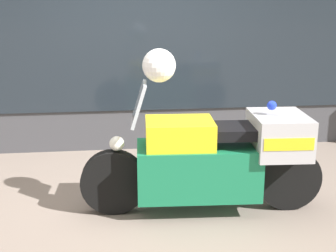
{
  "coord_description": "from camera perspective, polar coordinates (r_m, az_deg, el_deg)",
  "views": [
    {
      "loc": [
        -0.35,
        -4.3,
        2.02
      ],
      "look_at": [
        0.19,
        0.33,
        0.72
      ],
      "focal_mm": 50.0,
      "sensor_mm": 36.0,
      "label": 1
    }
  ],
  "objects": [
    {
      "name": "ground_plane",
      "position": [
        4.76,
        -1.82,
        -9.56
      ],
      "size": [
        60.0,
        60.0,
        0.0
      ],
      "primitive_type": "plane",
      "color": "gray"
    },
    {
      "name": "shop_building",
      "position": [
        6.3,
        -7.14,
        12.32
      ],
      "size": [
        6.58,
        0.55,
        3.34
      ],
      "color": "#424247",
      "rests_on": "ground"
    },
    {
      "name": "window_display",
      "position": [
        6.54,
        -0.48,
        2.08
      ],
      "size": [
        5.32,
        0.3,
        2.1
      ],
      "color": "slate",
      "rests_on": "ground"
    },
    {
      "name": "paramedic_motorcycle",
      "position": [
        4.48,
        5.72,
        -3.8
      ],
      "size": [
        2.32,
        0.68,
        1.27
      ],
      "rotation": [
        0.0,
        0.0,
        3.09
      ],
      "color": "black",
      "rests_on": "ground"
    },
    {
      "name": "white_helmet",
      "position": [
        4.21,
        -1.1,
        7.38
      ],
      "size": [
        0.3,
        0.3,
        0.3
      ],
      "primitive_type": "sphere",
      "color": "white",
      "rests_on": "paramedic_motorcycle"
    }
  ]
}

